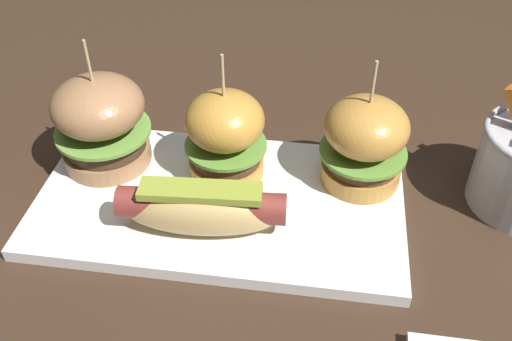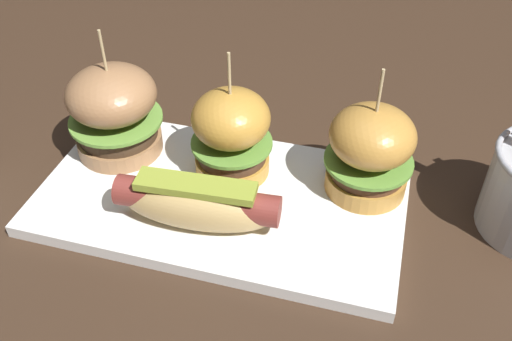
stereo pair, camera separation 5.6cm
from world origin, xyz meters
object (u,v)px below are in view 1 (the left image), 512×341
hot_dog (202,208)px  slider_left (101,122)px  platter_main (220,202)px  slider_center (221,135)px  slider_right (364,142)px

hot_dog → slider_left: slider_left is taller
platter_main → hot_dog: size_ratio=2.34×
hot_dog → slider_center: slider_center is taller
slider_center → hot_dog: bearing=-91.9°
platter_main → slider_left: 0.15m
slider_left → slider_center: 0.13m
platter_main → slider_center: (-0.00, 0.04, 0.06)m
slider_center → slider_right: 0.15m
platter_main → slider_left: (-0.13, 0.04, 0.06)m
slider_center → slider_right: (0.15, 0.01, -0.00)m
slider_left → slider_right: 0.28m
slider_left → slider_right: size_ratio=1.03×
platter_main → hot_dog: (-0.01, -0.05, 0.03)m
hot_dog → slider_center: 0.09m
hot_dog → slider_left: size_ratio=1.10×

